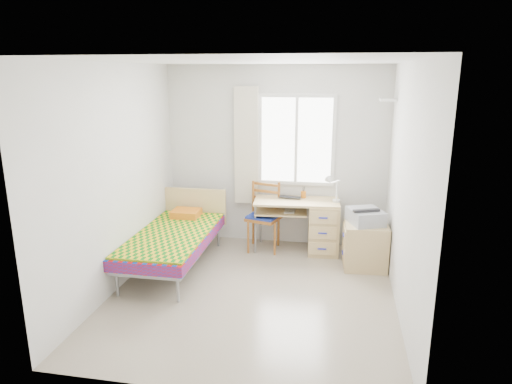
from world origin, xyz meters
TOP-DOWN VIEW (x-y plane):
  - floor at (0.00, 0.00)m, footprint 3.50×3.50m
  - ceiling at (0.00, 0.00)m, footprint 3.50×3.50m
  - wall_back at (0.00, 1.75)m, footprint 3.20×0.00m
  - wall_left at (-1.60, 0.00)m, footprint 0.00×3.50m
  - wall_right at (1.60, 0.00)m, footprint 0.00×3.50m
  - window at (0.30, 1.73)m, footprint 1.10×0.04m
  - curtain at (-0.42, 1.68)m, footprint 0.35×0.05m
  - floating_shelf at (1.49, 1.40)m, footprint 0.20×0.32m
  - bed at (-1.15, 0.58)m, footprint 0.93×1.95m
  - desk at (0.67, 1.43)m, footprint 1.23×0.64m
  - chair at (-0.10, 1.43)m, footprint 0.52×0.52m
  - cabinet at (1.30, 0.99)m, footprint 0.58×0.52m
  - printer at (1.28, 1.02)m, footprint 0.52×0.56m
  - laptop at (0.24, 1.48)m, footprint 0.34×0.24m
  - pen_cup at (0.43, 1.60)m, footprint 0.09×0.09m
  - task_lamp at (0.84, 1.35)m, footprint 0.22×0.32m
  - book at (0.18, 1.40)m, footprint 0.15×0.21m

SIDE VIEW (x-z plane):
  - floor at x=0.00m, z-range 0.00..0.00m
  - cabinet at x=1.30m, z-range 0.00..0.60m
  - desk at x=0.67m, z-range 0.03..0.77m
  - bed at x=-1.15m, z-range -0.01..0.83m
  - chair at x=-0.10m, z-range 0.06..1.03m
  - book at x=0.18m, z-range 0.58..0.60m
  - printer at x=1.28m, z-range 0.60..0.79m
  - laptop at x=0.24m, z-range 0.74..0.77m
  - pen_cup at x=0.43m, z-range 0.74..0.84m
  - task_lamp at x=0.84m, z-range 0.79..1.20m
  - wall_left at x=-1.60m, z-range -0.45..3.05m
  - wall_right at x=1.60m, z-range -0.45..3.05m
  - wall_back at x=0.00m, z-range -0.30..2.90m
  - curtain at x=-0.42m, z-range 0.60..2.30m
  - window at x=0.30m, z-range 0.90..2.20m
  - floating_shelf at x=1.49m, z-range 2.13..2.17m
  - ceiling at x=0.00m, z-range 2.60..2.60m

